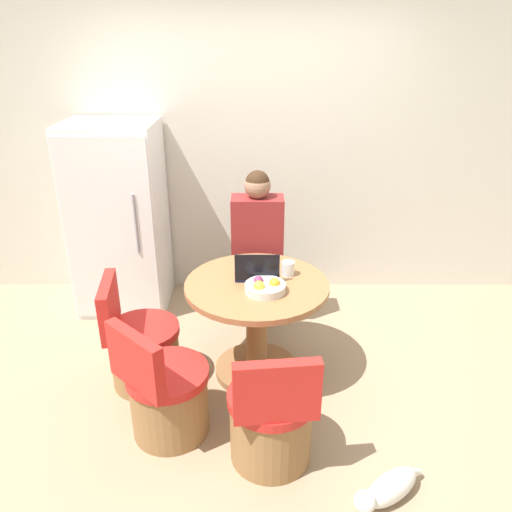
{
  "coord_description": "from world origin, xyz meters",
  "views": [
    {
      "loc": [
        0.05,
        -2.74,
        2.25
      ],
      "look_at": [
        0.06,
        0.3,
        0.87
      ],
      "focal_mm": 35.0,
      "sensor_mm": 36.0,
      "label": 1
    }
  ],
  "objects_px": {
    "refrigerator": "(118,219)",
    "fruit_bowl": "(264,287)",
    "dining_table": "(256,317)",
    "person_seated": "(257,243)",
    "chair_left_side": "(141,350)",
    "chair_near_left_corner": "(166,396)",
    "chair_near_camera": "(271,421)",
    "cat": "(387,489)",
    "laptop": "(256,272)"
  },
  "relations": [
    {
      "from": "refrigerator",
      "to": "fruit_bowl",
      "type": "xyz_separation_m",
      "value": [
        1.21,
        -1.13,
        -0.04
      ]
    },
    {
      "from": "dining_table",
      "to": "person_seated",
      "type": "distance_m",
      "value": 0.75
    },
    {
      "from": "refrigerator",
      "to": "person_seated",
      "type": "bearing_deg",
      "value": -14.63
    },
    {
      "from": "dining_table",
      "to": "refrigerator",
      "type": "bearing_deg",
      "value": 138.95
    },
    {
      "from": "chair_left_side",
      "to": "fruit_bowl",
      "type": "bearing_deg",
      "value": -98.88
    },
    {
      "from": "chair_near_left_corner",
      "to": "person_seated",
      "type": "distance_m",
      "value": 1.46
    },
    {
      "from": "fruit_bowl",
      "to": "dining_table",
      "type": "bearing_deg",
      "value": 113.03
    },
    {
      "from": "chair_near_left_corner",
      "to": "fruit_bowl",
      "type": "xyz_separation_m",
      "value": [
        0.59,
        0.46,
        0.49
      ]
    },
    {
      "from": "chair_near_left_corner",
      "to": "chair_left_side",
      "type": "distance_m",
      "value": 0.54
    },
    {
      "from": "chair_near_camera",
      "to": "chair_left_side",
      "type": "bearing_deg",
      "value": -44.14
    },
    {
      "from": "chair_left_side",
      "to": "cat",
      "type": "relative_size",
      "value": 1.87
    },
    {
      "from": "chair_near_left_corner",
      "to": "cat",
      "type": "bearing_deg",
      "value": -159.57
    },
    {
      "from": "dining_table",
      "to": "person_seated",
      "type": "relative_size",
      "value": 0.74
    },
    {
      "from": "refrigerator",
      "to": "chair_near_left_corner",
      "type": "height_order",
      "value": "refrigerator"
    },
    {
      "from": "chair_left_side",
      "to": "cat",
      "type": "xyz_separation_m",
      "value": [
        1.46,
        -0.98,
        -0.18
      ]
    },
    {
      "from": "refrigerator",
      "to": "cat",
      "type": "height_order",
      "value": "refrigerator"
    },
    {
      "from": "chair_near_camera",
      "to": "cat",
      "type": "height_order",
      "value": "chair_near_camera"
    },
    {
      "from": "chair_near_left_corner",
      "to": "cat",
      "type": "relative_size",
      "value": 1.87
    },
    {
      "from": "laptop",
      "to": "fruit_bowl",
      "type": "xyz_separation_m",
      "value": [
        0.05,
        -0.21,
        -0.01
      ]
    },
    {
      "from": "chair_near_camera",
      "to": "fruit_bowl",
      "type": "bearing_deg",
      "value": -93.41
    },
    {
      "from": "chair_near_left_corner",
      "to": "laptop",
      "type": "distance_m",
      "value": 0.99
    },
    {
      "from": "laptop",
      "to": "cat",
      "type": "relative_size",
      "value": 0.7
    },
    {
      "from": "laptop",
      "to": "person_seated",
      "type": "bearing_deg",
      "value": -90.34
    },
    {
      "from": "refrigerator",
      "to": "chair_near_camera",
      "type": "xyz_separation_m",
      "value": [
        1.24,
        -1.79,
        -0.54
      ]
    },
    {
      "from": "person_seated",
      "to": "chair_left_side",
      "type": "bearing_deg",
      "value": 45.62
    },
    {
      "from": "chair_left_side",
      "to": "person_seated",
      "type": "distance_m",
      "value": 1.22
    },
    {
      "from": "chair_near_left_corner",
      "to": "chair_left_side",
      "type": "xyz_separation_m",
      "value": [
        -0.25,
        0.48,
        0.0
      ]
    },
    {
      "from": "chair_near_camera",
      "to": "chair_near_left_corner",
      "type": "distance_m",
      "value": 0.65
    },
    {
      "from": "chair_left_side",
      "to": "laptop",
      "type": "bearing_deg",
      "value": -84.25
    },
    {
      "from": "dining_table",
      "to": "fruit_bowl",
      "type": "xyz_separation_m",
      "value": [
        0.05,
        -0.12,
        0.3
      ]
    },
    {
      "from": "person_seated",
      "to": "cat",
      "type": "xyz_separation_m",
      "value": [
        0.67,
        -1.79,
        -0.63
      ]
    },
    {
      "from": "refrigerator",
      "to": "chair_left_side",
      "type": "height_order",
      "value": "refrigerator"
    },
    {
      "from": "person_seated",
      "to": "fruit_bowl",
      "type": "xyz_separation_m",
      "value": [
        0.05,
        -0.83,
        0.05
      ]
    },
    {
      "from": "fruit_bowl",
      "to": "cat",
      "type": "distance_m",
      "value": 1.33
    },
    {
      "from": "chair_near_left_corner",
      "to": "fruit_bowl",
      "type": "bearing_deg",
      "value": -99.43
    },
    {
      "from": "person_seated",
      "to": "fruit_bowl",
      "type": "relative_size",
      "value": 5.0
    },
    {
      "from": "person_seated",
      "to": "cat",
      "type": "relative_size",
      "value": 3.11
    },
    {
      "from": "dining_table",
      "to": "person_seated",
      "type": "bearing_deg",
      "value": 89.53
    },
    {
      "from": "chair_left_side",
      "to": "person_seated",
      "type": "relative_size",
      "value": 0.6
    },
    {
      "from": "person_seated",
      "to": "laptop",
      "type": "bearing_deg",
      "value": 89.66
    },
    {
      "from": "laptop",
      "to": "refrigerator",
      "type": "bearing_deg",
      "value": -38.61
    },
    {
      "from": "fruit_bowl",
      "to": "refrigerator",
      "type": "bearing_deg",
      "value": 136.92
    },
    {
      "from": "chair_near_left_corner",
      "to": "cat",
      "type": "xyz_separation_m",
      "value": [
        1.22,
        -0.5,
        -0.18
      ]
    },
    {
      "from": "chair_near_left_corner",
      "to": "chair_near_camera",
      "type": "bearing_deg",
      "value": -155.62
    },
    {
      "from": "dining_table",
      "to": "cat",
      "type": "bearing_deg",
      "value": -57.91
    },
    {
      "from": "chair_left_side",
      "to": "cat",
      "type": "distance_m",
      "value": 1.77
    },
    {
      "from": "laptop",
      "to": "chair_near_camera",
      "type": "bearing_deg",
      "value": 95.18
    },
    {
      "from": "chair_left_side",
      "to": "fruit_bowl",
      "type": "height_order",
      "value": "fruit_bowl"
    },
    {
      "from": "chair_near_camera",
      "to": "chair_near_left_corner",
      "type": "relative_size",
      "value": 1.0
    },
    {
      "from": "refrigerator",
      "to": "cat",
      "type": "bearing_deg",
      "value": -48.72
    }
  ]
}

